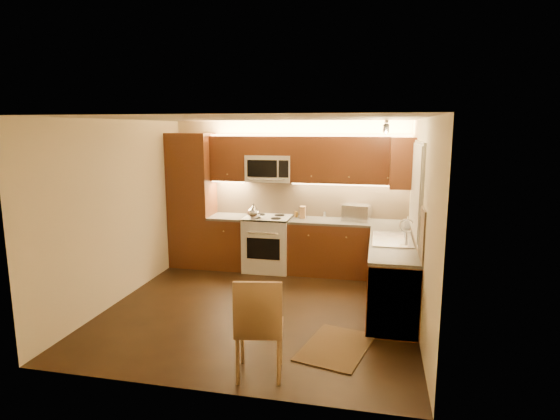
% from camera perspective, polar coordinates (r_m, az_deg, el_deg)
% --- Properties ---
extents(floor, '(4.00, 4.00, 0.01)m').
position_cam_1_polar(floor, '(6.25, -2.46, -12.20)').
color(floor, black).
rests_on(floor, ground).
extents(ceiling, '(4.00, 4.00, 0.01)m').
position_cam_1_polar(ceiling, '(5.78, -2.65, 11.38)').
color(ceiling, beige).
rests_on(ceiling, ground).
extents(wall_back, '(4.00, 0.01, 2.50)m').
position_cam_1_polar(wall_back, '(7.81, 1.16, 1.90)').
color(wall_back, beige).
rests_on(wall_back, ground).
extents(wall_front, '(4.00, 0.01, 2.50)m').
position_cam_1_polar(wall_front, '(4.04, -9.79, -6.24)').
color(wall_front, beige).
rests_on(wall_front, ground).
extents(wall_left, '(0.01, 4.00, 2.50)m').
position_cam_1_polar(wall_left, '(6.67, -19.41, -0.13)').
color(wall_left, beige).
rests_on(wall_left, ground).
extents(wall_right, '(0.01, 4.00, 2.50)m').
position_cam_1_polar(wall_right, '(5.72, 17.21, -1.65)').
color(wall_right, beige).
rests_on(wall_right, ground).
extents(pantry, '(0.70, 0.60, 2.30)m').
position_cam_1_polar(pantry, '(8.02, -10.91, 1.21)').
color(pantry, '#49280F').
rests_on(pantry, floor).
extents(base_cab_back_left, '(0.62, 0.60, 0.86)m').
position_cam_1_polar(base_cab_back_left, '(7.93, -6.33, -4.07)').
color(base_cab_back_left, '#49280F').
rests_on(base_cab_back_left, floor).
extents(counter_back_left, '(0.62, 0.60, 0.04)m').
position_cam_1_polar(counter_back_left, '(7.83, -6.40, -0.88)').
color(counter_back_left, '#3E3C39').
rests_on(counter_back_left, base_cab_back_left).
extents(base_cab_back_right, '(1.92, 0.60, 0.86)m').
position_cam_1_polar(base_cab_back_right, '(7.56, 8.49, -4.86)').
color(base_cab_back_right, '#49280F').
rests_on(base_cab_back_right, floor).
extents(counter_back_right, '(1.92, 0.60, 0.04)m').
position_cam_1_polar(counter_back_right, '(7.45, 8.58, -1.51)').
color(counter_back_right, '#3E3C39').
rests_on(counter_back_right, base_cab_back_right).
extents(base_cab_right, '(0.60, 2.00, 0.86)m').
position_cam_1_polar(base_cab_right, '(6.30, 13.76, -8.13)').
color(base_cab_right, '#49280F').
rests_on(base_cab_right, floor).
extents(counter_right, '(0.60, 2.00, 0.04)m').
position_cam_1_polar(counter_right, '(6.18, 13.94, -4.16)').
color(counter_right, '#3E3C39').
rests_on(counter_right, base_cab_right).
extents(dishwasher, '(0.58, 0.60, 0.84)m').
position_cam_1_polar(dishwasher, '(5.64, 13.94, -10.35)').
color(dishwasher, silver).
rests_on(dishwasher, floor).
extents(backsplash_back, '(3.30, 0.02, 0.60)m').
position_cam_1_polar(backsplash_back, '(7.75, 3.69, 1.44)').
color(backsplash_back, tan).
rests_on(backsplash_back, wall_back).
extents(backsplash_right, '(0.02, 2.00, 0.60)m').
position_cam_1_polar(backsplash_right, '(6.12, 16.78, -1.35)').
color(backsplash_right, tan).
rests_on(backsplash_right, wall_right).
extents(upper_cab_back_left, '(0.62, 0.35, 0.75)m').
position_cam_1_polar(upper_cab_back_left, '(7.82, -6.25, 6.46)').
color(upper_cab_back_left, '#49280F').
rests_on(upper_cab_back_left, wall_back).
extents(upper_cab_back_right, '(1.92, 0.35, 0.75)m').
position_cam_1_polar(upper_cab_back_right, '(7.44, 8.85, 6.20)').
color(upper_cab_back_right, '#49280F').
rests_on(upper_cab_back_right, wall_back).
extents(upper_cab_bridge, '(0.76, 0.35, 0.31)m').
position_cam_1_polar(upper_cab_bridge, '(7.62, -1.31, 8.07)').
color(upper_cab_bridge, '#49280F').
rests_on(upper_cab_bridge, wall_back).
extents(upper_cab_right_corner, '(0.35, 0.50, 0.75)m').
position_cam_1_polar(upper_cab_right_corner, '(7.01, 15.09, 5.73)').
color(upper_cab_right_corner, '#49280F').
rests_on(upper_cab_right_corner, wall_right).
extents(stove, '(0.76, 0.65, 0.92)m').
position_cam_1_polar(stove, '(7.72, -1.52, -4.19)').
color(stove, silver).
rests_on(stove, floor).
extents(microwave, '(0.76, 0.38, 0.44)m').
position_cam_1_polar(microwave, '(7.63, -1.32, 5.25)').
color(microwave, silver).
rests_on(microwave, wall_back).
extents(window_frame, '(0.03, 1.44, 1.24)m').
position_cam_1_polar(window_frame, '(6.21, 16.82, 2.55)').
color(window_frame, silver).
rests_on(window_frame, wall_right).
extents(window_blinds, '(0.02, 1.36, 1.16)m').
position_cam_1_polar(window_blinds, '(6.21, 16.63, 2.55)').
color(window_blinds, silver).
rests_on(window_blinds, wall_right).
extents(sink, '(0.52, 0.86, 0.15)m').
position_cam_1_polar(sink, '(6.30, 13.94, -2.99)').
color(sink, silver).
rests_on(sink, counter_right).
extents(faucet, '(0.20, 0.04, 0.30)m').
position_cam_1_polar(faucet, '(6.29, 15.61, -2.38)').
color(faucet, silver).
rests_on(faucet, counter_right).
extents(track_light_bar, '(0.04, 1.20, 0.03)m').
position_cam_1_polar(track_light_bar, '(5.99, 13.14, 10.71)').
color(track_light_bar, silver).
rests_on(track_light_bar, ceiling).
extents(kettle, '(0.25, 0.25, 0.25)m').
position_cam_1_polar(kettle, '(7.43, -3.33, -0.15)').
color(kettle, silver).
rests_on(kettle, stove).
extents(toaster_oven, '(0.48, 0.40, 0.26)m').
position_cam_1_polar(toaster_oven, '(7.52, 9.61, -0.29)').
color(toaster_oven, silver).
rests_on(toaster_oven, counter_back_right).
extents(knife_block, '(0.10, 0.15, 0.20)m').
position_cam_1_polar(knife_block, '(7.60, 2.86, -0.27)').
color(knife_block, '#AC774D').
rests_on(knife_block, counter_back_right).
extents(spice_jar_a, '(0.06, 0.06, 0.09)m').
position_cam_1_polar(spice_jar_a, '(7.78, 2.08, -0.44)').
color(spice_jar_a, silver).
rests_on(spice_jar_a, counter_back_right).
extents(spice_jar_b, '(0.05, 0.05, 0.10)m').
position_cam_1_polar(spice_jar_b, '(7.68, 2.11, -0.54)').
color(spice_jar_b, olive).
rests_on(spice_jar_b, counter_back_right).
extents(spice_jar_c, '(0.06, 0.06, 0.09)m').
position_cam_1_polar(spice_jar_c, '(7.71, 5.61, -0.55)').
color(spice_jar_c, silver).
rests_on(spice_jar_c, counter_back_right).
extents(spice_jar_d, '(0.06, 0.06, 0.10)m').
position_cam_1_polar(spice_jar_d, '(7.68, 1.98, -0.53)').
color(spice_jar_d, olive).
rests_on(spice_jar_d, counter_back_right).
extents(soap_bottle, '(0.10, 0.10, 0.18)m').
position_cam_1_polar(soap_bottle, '(7.08, 15.71, -1.51)').
color(soap_bottle, silver).
rests_on(soap_bottle, counter_right).
extents(rug, '(0.87, 1.11, 0.01)m').
position_cam_1_polar(rug, '(5.27, 7.04, -16.67)').
color(rug, black).
rests_on(rug, floor).
extents(dining_chair, '(0.52, 0.52, 1.02)m').
position_cam_1_polar(dining_chair, '(4.53, -2.59, -14.22)').
color(dining_chair, '#AC774D').
rests_on(dining_chair, floor).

